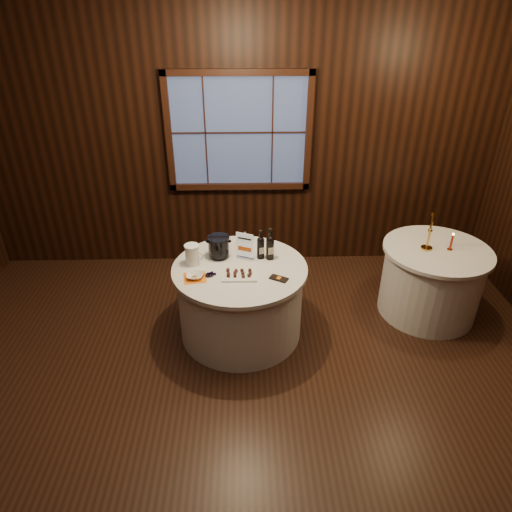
{
  "coord_description": "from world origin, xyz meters",
  "views": [
    {
      "loc": [
        0.06,
        -2.67,
        3.0
      ],
      "look_at": [
        0.15,
        0.9,
        0.94
      ],
      "focal_mm": 32.0,
      "sensor_mm": 36.0,
      "label": 1
    }
  ],
  "objects_px": {
    "side_table": "(431,281)",
    "chocolate_plate": "(239,274)",
    "chocolate_box": "(279,278)",
    "glass_pitcher": "(192,255)",
    "red_candle": "(451,243)",
    "ice_bucket": "(219,247)",
    "brass_candlestick": "(429,236)",
    "port_bottle_right": "(270,246)",
    "port_bottle_left": "(261,246)",
    "cracker_bowl": "(195,276)",
    "main_table": "(240,300)",
    "grape_bunch": "(211,275)",
    "sign_stand": "(245,250)"
  },
  "relations": [
    {
      "from": "side_table",
      "to": "chocolate_plate",
      "type": "xyz_separation_m",
      "value": [
        -2.0,
        -0.46,
        0.4
      ]
    },
    {
      "from": "chocolate_box",
      "to": "glass_pitcher",
      "type": "xyz_separation_m",
      "value": [
        -0.8,
        0.29,
        0.09
      ]
    },
    {
      "from": "red_candle",
      "to": "chocolate_plate",
      "type": "bearing_deg",
      "value": -168.42
    },
    {
      "from": "ice_bucket",
      "to": "brass_candlestick",
      "type": "relative_size",
      "value": 0.54
    },
    {
      "from": "chocolate_box",
      "to": "port_bottle_right",
      "type": "bearing_deg",
      "value": 128.84
    },
    {
      "from": "port_bottle_right",
      "to": "red_candle",
      "type": "height_order",
      "value": "port_bottle_right"
    },
    {
      "from": "port_bottle_left",
      "to": "ice_bucket",
      "type": "relative_size",
      "value": 1.36
    },
    {
      "from": "cracker_bowl",
      "to": "chocolate_plate",
      "type": "bearing_deg",
      "value": 2.51
    },
    {
      "from": "side_table",
      "to": "port_bottle_left",
      "type": "distance_m",
      "value": 1.87
    },
    {
      "from": "main_table",
      "to": "ice_bucket",
      "type": "height_order",
      "value": "ice_bucket"
    },
    {
      "from": "ice_bucket",
      "to": "chocolate_plate",
      "type": "height_order",
      "value": "ice_bucket"
    },
    {
      "from": "grape_bunch",
      "to": "red_candle",
      "type": "distance_m",
      "value": 2.41
    },
    {
      "from": "side_table",
      "to": "sign_stand",
      "type": "xyz_separation_m",
      "value": [
        -1.95,
        -0.14,
        0.48
      ]
    },
    {
      "from": "glass_pitcher",
      "to": "brass_candlestick",
      "type": "relative_size",
      "value": 0.5
    },
    {
      "from": "red_candle",
      "to": "ice_bucket",
      "type": "bearing_deg",
      "value": -178.13
    },
    {
      "from": "brass_candlestick",
      "to": "port_bottle_left",
      "type": "bearing_deg",
      "value": -175.45
    },
    {
      "from": "sign_stand",
      "to": "cracker_bowl",
      "type": "distance_m",
      "value": 0.58
    },
    {
      "from": "main_table",
      "to": "brass_candlestick",
      "type": "relative_size",
      "value": 3.17
    },
    {
      "from": "sign_stand",
      "to": "port_bottle_left",
      "type": "bearing_deg",
      "value": 25.53
    },
    {
      "from": "side_table",
      "to": "sign_stand",
      "type": "relative_size",
      "value": 3.82
    },
    {
      "from": "chocolate_box",
      "to": "brass_candlestick",
      "type": "bearing_deg",
      "value": 48.31
    },
    {
      "from": "side_table",
      "to": "grape_bunch",
      "type": "xyz_separation_m",
      "value": [
        -2.26,
        -0.47,
        0.4
      ]
    },
    {
      "from": "side_table",
      "to": "ice_bucket",
      "type": "relative_size",
      "value": 4.94
    },
    {
      "from": "port_bottle_right",
      "to": "cracker_bowl",
      "type": "relative_size",
      "value": 2.14
    },
    {
      "from": "chocolate_box",
      "to": "red_candle",
      "type": "xyz_separation_m",
      "value": [
        1.75,
        0.49,
        0.07
      ]
    },
    {
      "from": "main_table",
      "to": "glass_pitcher",
      "type": "relative_size",
      "value": 6.39
    },
    {
      "from": "port_bottle_right",
      "to": "chocolate_plate",
      "type": "relative_size",
      "value": 1.0
    },
    {
      "from": "sign_stand",
      "to": "glass_pitcher",
      "type": "distance_m",
      "value": 0.51
    },
    {
      "from": "port_bottle_right",
      "to": "chocolate_box",
      "type": "height_order",
      "value": "port_bottle_right"
    },
    {
      "from": "ice_bucket",
      "to": "red_candle",
      "type": "distance_m",
      "value": 2.31
    },
    {
      "from": "port_bottle_left",
      "to": "glass_pitcher",
      "type": "bearing_deg",
      "value": 170.58
    },
    {
      "from": "port_bottle_right",
      "to": "glass_pitcher",
      "type": "height_order",
      "value": "port_bottle_right"
    },
    {
      "from": "port_bottle_left",
      "to": "chocolate_box",
      "type": "height_order",
      "value": "port_bottle_left"
    },
    {
      "from": "sign_stand",
      "to": "cracker_bowl",
      "type": "height_order",
      "value": "sign_stand"
    },
    {
      "from": "port_bottle_left",
      "to": "ice_bucket",
      "type": "bearing_deg",
      "value": 158.07
    },
    {
      "from": "chocolate_plate",
      "to": "red_candle",
      "type": "relative_size",
      "value": 1.68
    },
    {
      "from": "brass_candlestick",
      "to": "main_table",
      "type": "bearing_deg",
      "value": -170.96
    },
    {
      "from": "main_table",
      "to": "grape_bunch",
      "type": "bearing_deg",
      "value": -147.91
    },
    {
      "from": "port_bottle_left",
      "to": "port_bottle_right",
      "type": "distance_m",
      "value": 0.09
    },
    {
      "from": "ice_bucket",
      "to": "grape_bunch",
      "type": "bearing_deg",
      "value": -99.72
    },
    {
      "from": "port_bottle_left",
      "to": "grape_bunch",
      "type": "xyz_separation_m",
      "value": [
        -0.47,
        -0.33,
        -0.11
      ]
    },
    {
      "from": "chocolate_plate",
      "to": "cracker_bowl",
      "type": "relative_size",
      "value": 2.14
    },
    {
      "from": "port_bottle_left",
      "to": "side_table",
      "type": "bearing_deg",
      "value": -13.67
    },
    {
      "from": "port_bottle_left",
      "to": "grape_bunch",
      "type": "bearing_deg",
      "value": -162.56
    },
    {
      "from": "chocolate_plate",
      "to": "chocolate_box",
      "type": "relative_size",
      "value": 1.97
    },
    {
      "from": "chocolate_plate",
      "to": "red_candle",
      "type": "height_order",
      "value": "red_candle"
    },
    {
      "from": "main_table",
      "to": "red_candle",
      "type": "bearing_deg",
      "value": 7.28
    },
    {
      "from": "side_table",
      "to": "cracker_bowl",
      "type": "distance_m",
      "value": 2.49
    },
    {
      "from": "port_bottle_right",
      "to": "ice_bucket",
      "type": "xyz_separation_m",
      "value": [
        -0.49,
        0.05,
        -0.02
      ]
    },
    {
      "from": "port_bottle_left",
      "to": "grape_bunch",
      "type": "distance_m",
      "value": 0.58
    }
  ]
}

